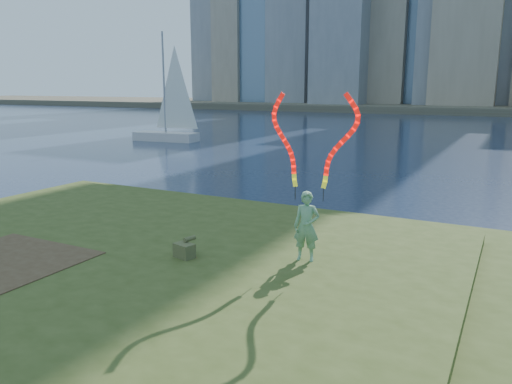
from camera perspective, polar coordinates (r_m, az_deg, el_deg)
The scene contains 7 objects.
ground at distance 13.10m, azimuth -9.40°, elevation -8.45°, with size 320.00×320.00×0.00m, color #19253E.
grassy_knoll at distance 11.37m, azimuth -16.52°, elevation -10.22°, with size 20.00×18.00×0.80m.
dirt_patch at distance 12.27m, azimuth -27.11°, elevation -7.07°, with size 3.20×3.00×0.02m, color #47331E.
far_shore at distance 105.08m, azimuth 23.83°, elevation 8.84°, with size 320.00×40.00×1.20m, color #4B4637.
woman_with_ribbons at distance 10.74m, azimuth 5.94°, elevation -0.49°, with size 1.99×0.53×3.93m.
canvas_bag at distance 11.29m, azimuth -8.15°, elevation -6.54°, with size 0.51×0.57×0.43m.
sailboat at distance 42.84m, azimuth -9.98°, elevation 7.80°, with size 5.96×2.22×8.97m.
Camera 1 is at (7.49, -9.74, 4.54)m, focal length 35.00 mm.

